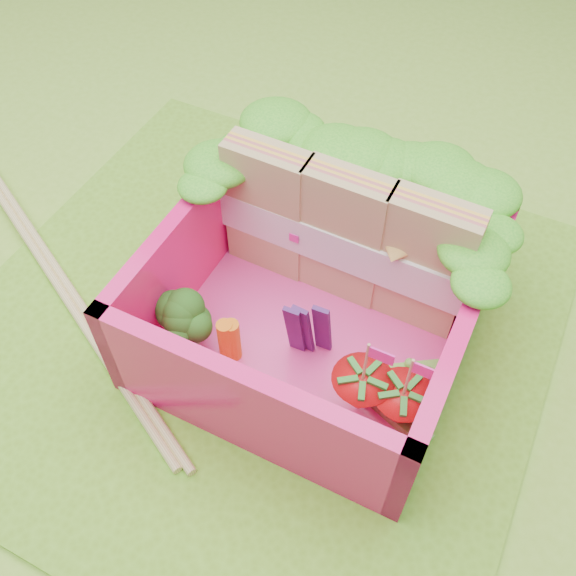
% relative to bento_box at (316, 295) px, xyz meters
% --- Properties ---
extents(ground, '(14.00, 14.00, 0.00)m').
position_rel_bento_box_xyz_m(ground, '(-0.27, -0.08, -0.31)').
color(ground, '#84BA34').
rests_on(ground, ground).
extents(placemat, '(2.60, 2.60, 0.03)m').
position_rel_bento_box_xyz_m(placemat, '(-0.27, -0.08, -0.29)').
color(placemat, '#6AA725').
rests_on(placemat, ground).
extents(bento_floor, '(1.30, 1.30, 0.05)m').
position_rel_bento_box_xyz_m(bento_floor, '(0.00, 0.00, -0.25)').
color(bento_floor, '#E2398E').
rests_on(bento_floor, placemat).
extents(bento_box, '(1.30, 1.30, 0.55)m').
position_rel_bento_box_xyz_m(bento_box, '(0.00, 0.00, 0.00)').
color(bento_box, '#F9156E').
rests_on(bento_box, placemat).
extents(lettuce_ruffle, '(1.43, 0.77, 0.11)m').
position_rel_bento_box_xyz_m(lettuce_ruffle, '(0.00, 0.48, 0.33)').
color(lettuce_ruffle, '#27991B').
rests_on(lettuce_ruffle, bento_box).
extents(sandwich_stack, '(1.23, 0.20, 0.68)m').
position_rel_bento_box_xyz_m(sandwich_stack, '(0.00, 0.27, 0.11)').
color(sandwich_stack, tan).
rests_on(sandwich_stack, bento_floor).
extents(broccoli, '(0.31, 0.31, 0.25)m').
position_rel_bento_box_xyz_m(broccoli, '(-0.48, -0.33, -0.06)').
color(broccoli, '#69B155').
rests_on(broccoli, bento_floor).
extents(carrot_sticks, '(0.09, 0.09, 0.24)m').
position_rel_bento_box_xyz_m(carrot_sticks, '(-0.26, -0.31, -0.11)').
color(carrot_sticks, orange).
rests_on(carrot_sticks, bento_floor).
extents(purple_wedges, '(0.17, 0.08, 0.38)m').
position_rel_bento_box_xyz_m(purple_wedges, '(0.03, -0.15, -0.04)').
color(purple_wedges, '#4B195A').
rests_on(purple_wedges, bento_floor).
extents(strawberry_left, '(0.24, 0.24, 0.48)m').
position_rel_bento_box_xyz_m(strawberry_left, '(0.34, -0.30, -0.10)').
color(strawberry_left, red).
rests_on(strawberry_left, bento_floor).
extents(strawberry_right, '(0.24, 0.24, 0.48)m').
position_rel_bento_box_xyz_m(strawberry_right, '(0.50, -0.29, -0.10)').
color(strawberry_right, red).
rests_on(strawberry_right, bento_floor).
extents(snap_peas, '(0.32, 0.45, 0.05)m').
position_rel_bento_box_xyz_m(snap_peas, '(0.50, -0.16, -0.20)').
color(snap_peas, green).
rests_on(snap_peas, bento_floor).
extents(chopsticks, '(2.06, 1.08, 0.04)m').
position_rel_bento_box_xyz_m(chopsticks, '(-1.16, -0.33, -0.25)').
color(chopsticks, tan).
rests_on(chopsticks, placemat).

